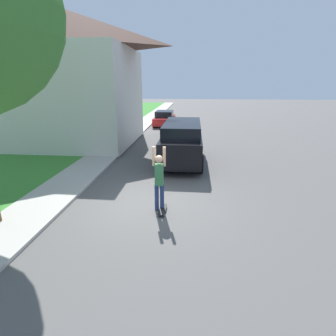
{
  "coord_description": "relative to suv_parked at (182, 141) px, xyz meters",
  "views": [
    {
      "loc": [
        1.32,
        -7.9,
        3.87
      ],
      "look_at": [
        0.45,
        1.17,
        0.9
      ],
      "focal_mm": 28.0,
      "sensor_mm": 36.0,
      "label": 1
    }
  ],
  "objects": [
    {
      "name": "suv_parked",
      "position": [
        0.0,
        0.0,
        0.0
      ],
      "size": [
        2.05,
        5.12,
        2.03
      ],
      "color": "black",
      "rests_on": "ground_plane"
    },
    {
      "name": "house",
      "position": [
        -8.39,
        3.86,
        3.29
      ],
      "size": [
        10.8,
        7.91,
        8.29
      ],
      "color": "beige",
      "rests_on": "lawn"
    },
    {
      "name": "skateboard",
      "position": [
        -0.35,
        -5.52,
        -1.02
      ],
      "size": [
        0.22,
        0.79,
        0.1
      ],
      "color": "black",
      "rests_on": "ground_plane"
    },
    {
      "name": "skateboarder",
      "position": [
        -0.46,
        -5.41,
        -0.02
      ],
      "size": [
        0.41,
        0.24,
        2.07
      ],
      "color": "navy",
      "rests_on": "ground_plane"
    },
    {
      "name": "sidewalk",
      "position": [
        -4.39,
        1.03,
        -1.05
      ],
      "size": [
        1.8,
        80.0,
        0.1
      ],
      "color": "#ADA89E",
      "rests_on": "ground_plane"
    },
    {
      "name": "car_down_street",
      "position": [
        -2.2,
        12.09,
        -0.45
      ],
      "size": [
        1.91,
        4.27,
        1.36
      ],
      "color": "maroon",
      "rests_on": "ground_plane"
    },
    {
      "name": "ground_plane",
      "position": [
        -0.79,
        -4.97,
        -1.1
      ],
      "size": [
        120.0,
        120.0,
        0.0
      ],
      "primitive_type": "plane",
      "color": "#54514F"
    },
    {
      "name": "lawn",
      "position": [
        -8.79,
        1.03,
        -1.06
      ],
      "size": [
        10.0,
        80.0,
        0.08
      ],
      "color": "#387F2D",
      "rests_on": "ground_plane"
    }
  ]
}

